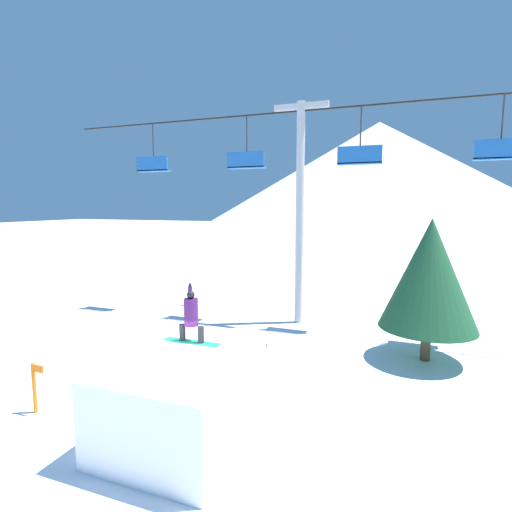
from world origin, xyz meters
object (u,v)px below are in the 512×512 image
(pine_tree_near, at_px, (430,274))
(distant_skier, at_px, (190,293))
(trail_marker, at_px, (35,386))
(snowboarder, at_px, (191,317))
(snow_ramp, at_px, (182,401))

(pine_tree_near, xyz_separation_m, distant_skier, (-11.53, 3.76, -2.38))
(distant_skier, bearing_deg, trail_marker, -80.31)
(pine_tree_near, xyz_separation_m, trail_marker, (-9.61, -7.47, -2.32))
(snowboarder, bearing_deg, distant_skier, 120.43)
(snowboarder, distance_m, pine_tree_near, 8.37)
(pine_tree_near, distance_m, distant_skier, 12.36)
(snowboarder, relative_size, distant_skier, 1.23)
(distant_skier, bearing_deg, snow_ramp, -60.68)
(snow_ramp, height_order, trail_marker, snow_ramp)
(snowboarder, bearing_deg, pine_tree_near, 46.36)
(trail_marker, relative_size, distant_skier, 1.09)
(snow_ramp, relative_size, snowboarder, 2.28)
(snow_ramp, bearing_deg, trail_marker, -176.00)
(snow_ramp, xyz_separation_m, distant_skier, (-6.14, 10.94, -0.29))
(trail_marker, distance_m, distant_skier, 11.39)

